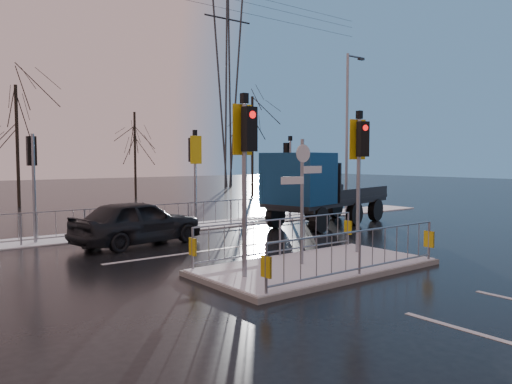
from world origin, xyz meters
TOP-DOWN VIEW (x-y plane):
  - ground at (0.00, 0.00)m, footprint 120.00×120.00m
  - snow_verge at (0.00, 8.60)m, footprint 30.00×2.00m
  - lane_markings at (0.00, -0.33)m, footprint 8.00×11.38m
  - traffic_island at (-0.01, 0.01)m, footprint 6.00×3.04m
  - far_kerb_fixtures at (0.29, 8.09)m, footprint 18.00×0.65m
  - car_far_lane at (-1.97, 6.04)m, footprint 4.50×2.43m
  - flatbed_truck at (5.16, 5.52)m, footprint 6.75×3.71m
  - tree_far_a at (-2.00, 22.00)m, footprint 3.75×3.75m
  - tree_far_b at (6.00, 24.00)m, footprint 3.25×3.25m
  - tree_far_c at (14.00, 21.00)m, footprint 4.00×4.00m
  - street_lamp_right at (10.57, 8.50)m, footprint 1.25×0.18m
  - pylon_wires at (16.88, 30.00)m, footprint 70.00×2.38m

SIDE VIEW (x-z plane):
  - ground at x=0.00m, z-range 0.00..0.00m
  - lane_markings at x=0.00m, z-range 0.00..0.01m
  - snow_verge at x=0.00m, z-range 0.00..0.04m
  - traffic_island at x=-0.01m, z-range -1.68..2.47m
  - car_far_lane at x=-1.97m, z-range 0.00..1.45m
  - far_kerb_fixtures at x=0.29m, z-range -0.90..2.93m
  - flatbed_truck at x=5.16m, z-range 0.09..3.06m
  - tree_far_b at x=6.00m, z-range 1.11..7.25m
  - street_lamp_right at x=10.57m, z-range 0.39..8.39m
  - tree_far_a at x=-2.00m, z-range 1.28..8.36m
  - tree_far_c at x=14.00m, z-range 1.37..8.92m
  - pylon_wires at x=16.88m, z-range 1.05..21.02m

